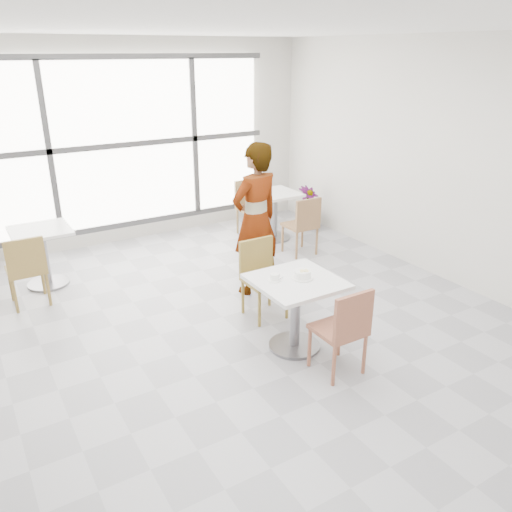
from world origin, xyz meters
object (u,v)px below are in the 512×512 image
oatmeal_bowl (302,274)px  chair_near (344,327)px  coffee_cup (275,278)px  bg_table_right (274,209)px  bg_chair_right_near (303,222)px  plant_right (307,207)px  chair_far (261,273)px  bg_chair_left_near (26,267)px  bg_table_left (43,249)px  person (256,220)px  bg_chair_right_far (250,204)px  main_table (296,301)px

oatmeal_bowl → chair_near: bearing=-86.6°
oatmeal_bowl → coffee_cup: bearing=159.4°
bg_table_right → bg_chair_right_near: bearing=-92.3°
bg_table_right → plant_right: 0.81m
chair_near → bg_chair_right_near: 2.99m
chair_far → coffee_cup: 0.81m
chair_near → bg_chair_left_near: bearing=-52.9°
coffee_cup → bg_table_left: 3.25m
oatmeal_bowl → bg_table_right: 3.23m
oatmeal_bowl → plant_right: 3.81m
person → bg_chair_left_near: size_ratio=2.12×
chair_far → bg_chair_right_near: size_ratio=1.00×
bg_chair_left_near → person: bearing=158.3°
bg_table_left → bg_chair_right_far: size_ratio=0.86×
bg_chair_right_near → main_table: bearing=52.2°
person → bg_table_right: bearing=-140.0°
person → plant_right: 2.67m
chair_near → coffee_cup: 0.81m
bg_table_left → plant_right: bg_table_left is taller
bg_table_left → bg_chair_right_near: bearing=-14.1°
chair_near → bg_chair_left_near: same height
chair_near → bg_chair_right_near: bearing=-119.0°
bg_table_right → bg_chair_right_near: bg_chair_right_near is taller
bg_chair_right_near → plant_right: bearing=-129.0°
bg_chair_left_near → bg_chair_right_near: (3.68, -0.33, 0.00)m
chair_near → coffee_cup: bearing=-67.3°
chair_near → chair_far: bearing=-89.4°
bg_table_right → chair_near: bearing=-113.3°
chair_far → person: bearing=64.6°
plant_right → bg_chair_left_near: bearing=-171.5°
chair_far → chair_near: bearing=-89.4°
plant_right → chair_near: bearing=-122.0°
main_table → person: 1.45m
bg_chair_left_near → bg_chair_right_near: bearing=174.9°
bg_table_right → coffee_cup: bearing=-123.0°
main_table → bg_chair_left_near: bearing=132.3°
person → bg_chair_left_near: person is taller
chair_far → bg_chair_right_far: same height
chair_near → person: (0.25, 1.96, 0.42)m
bg_chair_right_far → plant_right: (0.98, -0.23, -0.15)m
chair_far → oatmeal_bowl: chair_far is taller
plant_right → bg_table_right: bearing=-167.2°
person → bg_table_left: person is taller
coffee_cup → bg_chair_right_far: 3.52m
main_table → person: person is taller
bg_table_right → bg_chair_right_far: 0.46m
person → chair_far: bearing=54.5°
oatmeal_bowl → bg_table_left: 3.47m
chair_far → coffee_cup: (-0.28, -0.71, 0.28)m
oatmeal_bowl → bg_chair_right_far: bearing=67.9°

